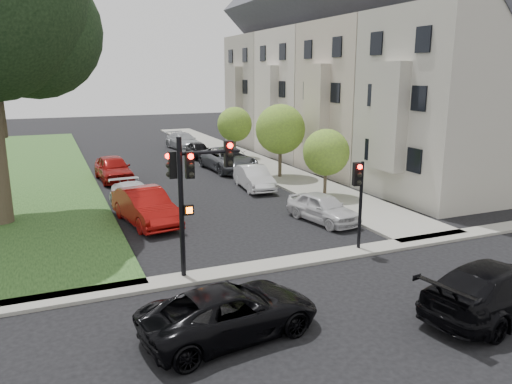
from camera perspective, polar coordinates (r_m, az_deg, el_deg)
name	(u,v)px	position (r m, az deg, el deg)	size (l,w,h in m)	color
ground	(316,285)	(16.51, 6.88, -10.52)	(140.00, 140.00, 0.00)	black
grass_strip	(28,172)	(37.65, -24.64, 2.08)	(8.00, 44.00, 0.12)	#1B3815
sidewalk_right	(241,157)	(40.28, -1.68, 3.98)	(3.50, 44.00, 0.12)	gray
sidewalk_cross	(288,262)	(18.11, 3.73, -8.03)	(60.00, 1.00, 0.12)	gray
house_a	(450,68)	(29.07, 21.32, 13.06)	(7.70, 7.55, 15.97)	#A39D8B
house_b	(367,69)	(34.89, 12.57, 13.55)	(7.70, 7.55, 15.97)	#ADA79A
house_c	(312,70)	(41.25, 6.39, 13.72)	(7.70, 7.55, 15.97)	#A4A4A4
house_d	(272,70)	(47.94, 1.90, 13.74)	(7.70, 7.55, 15.97)	#9D9587
small_tree_a	(326,152)	(27.17, 8.01, 4.50)	(2.53, 2.53, 3.79)	#483D2A
small_tree_b	(280,129)	(32.07, 2.80, 7.17)	(3.19, 3.19, 4.79)	#483D2A
small_tree_c	(235,124)	(39.74, -2.46, 7.73)	(2.74, 2.74, 4.10)	#483D2A
traffic_signal_main	(192,182)	(16.20, -7.38, 1.17)	(2.32, 0.60, 4.74)	black
traffic_signal_secondary	(359,190)	(19.04, 11.66, 0.27)	(0.46, 0.37, 3.49)	black
car_cross_near	(231,312)	(13.30, -2.92, -13.48)	(2.20, 4.76, 1.32)	black
car_cross_far	(498,289)	(15.84, 25.95, -9.93)	(2.14, 5.26, 1.53)	black
car_parked_0	(323,208)	(23.06, 7.66, -1.79)	(1.58, 3.92, 1.34)	silver
car_parked_1	(254,178)	(29.33, -0.22, 1.65)	(1.45, 4.16, 1.37)	silver
car_parked_2	(228,159)	(35.01, -3.20, 3.76)	(2.67, 5.79, 1.61)	#3F4247
car_parked_3	(198,150)	(40.64, -6.59, 4.80)	(1.50, 3.72, 1.27)	black
car_parked_4	(183,141)	(45.44, -8.30, 5.77)	(2.02, 4.98, 1.45)	#999BA0
car_parked_5	(145,207)	(23.09, -12.52, -1.63)	(1.70, 4.88, 1.61)	maroon
car_parked_6	(135,197)	(25.51, -13.70, -0.61)	(1.84, 4.52, 1.31)	silver
car_parked_7	(113,168)	(32.87, -15.99, 2.62)	(1.89, 4.70, 1.60)	maroon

